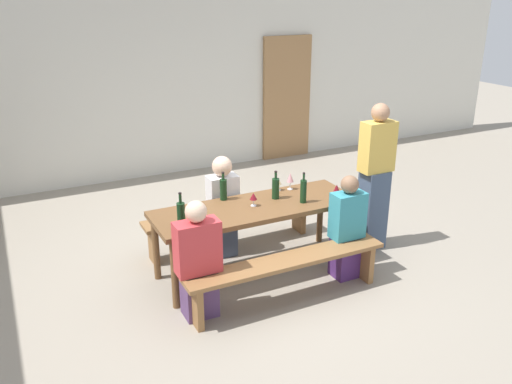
# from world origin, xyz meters

# --- Properties ---
(ground_plane) EXTENTS (24.00, 24.00, 0.00)m
(ground_plane) POSITION_xyz_m (0.00, 0.00, 0.00)
(ground_plane) COLOR gray
(back_wall) EXTENTS (14.00, 0.20, 3.20)m
(back_wall) POSITION_xyz_m (0.00, 3.62, 1.60)
(back_wall) COLOR silver
(back_wall) RESTS_ON ground
(wooden_door) EXTENTS (0.90, 0.06, 2.10)m
(wooden_door) POSITION_xyz_m (2.32, 3.48, 1.05)
(wooden_door) COLOR #9E7247
(wooden_door) RESTS_ON ground
(tasting_table) EXTENTS (2.15, 0.73, 0.75)m
(tasting_table) POSITION_xyz_m (0.00, 0.00, 0.67)
(tasting_table) COLOR brown
(tasting_table) RESTS_ON ground
(bench_near) EXTENTS (2.05, 0.30, 0.45)m
(bench_near) POSITION_xyz_m (0.00, -0.66, 0.36)
(bench_near) COLOR olive
(bench_near) RESTS_ON ground
(bench_far) EXTENTS (2.05, 0.30, 0.45)m
(bench_far) POSITION_xyz_m (0.00, 0.66, 0.36)
(bench_far) COLOR olive
(bench_far) RESTS_ON ground
(wine_bottle_0) EXTENTS (0.08, 0.08, 0.31)m
(wine_bottle_0) POSITION_xyz_m (-0.23, 0.30, 0.87)
(wine_bottle_0) COLOR #143319
(wine_bottle_0) RESTS_ON tasting_table
(wine_bottle_1) EXTENTS (0.07, 0.07, 0.33)m
(wine_bottle_1) POSITION_xyz_m (0.48, -0.14, 0.88)
(wine_bottle_1) COLOR #143319
(wine_bottle_1) RESTS_ON tasting_table
(wine_bottle_2) EXTENTS (0.08, 0.08, 0.31)m
(wine_bottle_2) POSITION_xyz_m (0.28, 0.09, 0.87)
(wine_bottle_2) COLOR #143319
(wine_bottle_2) RESTS_ON tasting_table
(wine_bottle_3) EXTENTS (0.08, 0.08, 0.35)m
(wine_bottle_3) POSITION_xyz_m (-0.86, -0.16, 0.88)
(wine_bottle_3) COLOR #143319
(wine_bottle_3) RESTS_ON tasting_table
(wine_glass_0) EXTENTS (0.07, 0.07, 0.14)m
(wine_glass_0) POSITION_xyz_m (0.42, 0.29, 0.85)
(wine_glass_0) COLOR silver
(wine_glass_0) RESTS_ON tasting_table
(wine_glass_1) EXTENTS (0.07, 0.07, 0.16)m
(wine_glass_1) POSITION_xyz_m (0.85, -0.21, 0.86)
(wine_glass_1) COLOR silver
(wine_glass_1) RESTS_ON tasting_table
(wine_glass_2) EXTENTS (0.08, 0.08, 0.19)m
(wine_glass_2) POSITION_xyz_m (0.55, 0.26, 0.88)
(wine_glass_2) COLOR silver
(wine_glass_2) RESTS_ON tasting_table
(wine_glass_3) EXTENTS (0.08, 0.08, 0.14)m
(wine_glass_3) POSITION_xyz_m (-0.03, 0.01, 0.85)
(wine_glass_3) COLOR silver
(wine_glass_3) RESTS_ON tasting_table
(seated_guest_near_0) EXTENTS (0.40, 0.24, 1.13)m
(seated_guest_near_0) POSITION_xyz_m (-0.83, -0.51, 0.53)
(seated_guest_near_0) COLOR #553965
(seated_guest_near_0) RESTS_ON ground
(seated_guest_near_1) EXTENTS (0.34, 0.24, 1.11)m
(seated_guest_near_1) POSITION_xyz_m (0.78, -0.51, 0.53)
(seated_guest_near_1) COLOR #4C2869
(seated_guest_near_1) RESTS_ON ground
(seated_guest_far_0) EXTENTS (0.33, 0.24, 1.16)m
(seated_guest_far_0) POSITION_xyz_m (-0.15, 0.51, 0.57)
(seated_guest_far_0) COLOR #48556C
(seated_guest_far_0) RESTS_ON ground
(standing_host) EXTENTS (0.37, 0.24, 1.69)m
(standing_host) POSITION_xyz_m (1.45, -0.07, 0.82)
(standing_host) COLOR #3E4F6A
(standing_host) RESTS_ON ground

